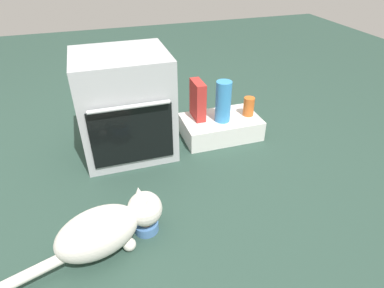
{
  "coord_description": "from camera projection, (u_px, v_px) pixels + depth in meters",
  "views": [
    {
      "loc": [
        -0.11,
        -1.54,
        1.3
      ],
      "look_at": [
        0.37,
        -0.02,
        0.25
      ],
      "focal_mm": 30.15,
      "sensor_mm": 36.0,
      "label": 1
    }
  ],
  "objects": [
    {
      "name": "water_bottle",
      "position": [
        223.0,
        102.0,
        2.27
      ],
      "size": [
        0.11,
        0.11,
        0.3
      ],
      "primitive_type": "cylinder",
      "color": "#388CD1",
      "rests_on": "pantry_cabinet"
    },
    {
      "name": "sauce_jar",
      "position": [
        249.0,
        106.0,
        2.38
      ],
      "size": [
        0.08,
        0.08,
        0.14
      ],
      "primitive_type": "cylinder",
      "color": "#D16023",
      "rests_on": "pantry_cabinet"
    },
    {
      "name": "pantry_cabinet",
      "position": [
        220.0,
        127.0,
        2.42
      ],
      "size": [
        0.57,
        0.35,
        0.15
      ],
      "primitive_type": "cube",
      "color": "white",
      "rests_on": "ground"
    },
    {
      "name": "ground",
      "position": [
        133.0,
        187.0,
        1.96
      ],
      "size": [
        8.0,
        8.0,
        0.0
      ],
      "primitive_type": "plane",
      "color": "#284238"
    },
    {
      "name": "cat",
      "position": [
        106.0,
        229.0,
        1.51
      ],
      "size": [
        0.81,
        0.34,
        0.25
      ],
      "rotation": [
        0.0,
        0.0,
        0.29
      ],
      "color": "silver",
      "rests_on": "ground"
    },
    {
      "name": "food_bowl",
      "position": [
        146.0,
        225.0,
        1.66
      ],
      "size": [
        0.13,
        0.13,
        0.08
      ],
      "color": "#4C7AB7",
      "rests_on": "ground"
    },
    {
      "name": "oven",
      "position": [
        125.0,
        105.0,
        2.12
      ],
      "size": [
        0.59,
        0.55,
        0.69
      ],
      "color": "#B7BABF",
      "rests_on": "ground"
    },
    {
      "name": "cereal_box",
      "position": [
        198.0,
        100.0,
        2.32
      ],
      "size": [
        0.07,
        0.18,
        0.28
      ],
      "primitive_type": "cube",
      "color": "#B72D28",
      "rests_on": "pantry_cabinet"
    }
  ]
}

